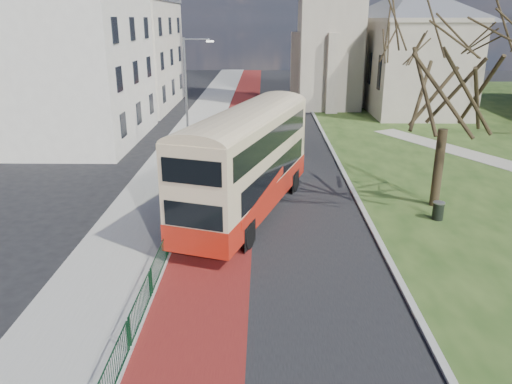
{
  "coord_description": "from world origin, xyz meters",
  "views": [
    {
      "loc": [
        0.97,
        -17.46,
        9.34
      ],
      "look_at": [
        0.65,
        3.6,
        2.0
      ],
      "focal_mm": 35.0,
      "sensor_mm": 36.0,
      "label": 1
    }
  ],
  "objects_px": {
    "bus": "(247,158)",
    "litter_bin": "(438,211)",
    "streetlamp": "(188,90)",
    "winter_tree_near": "(451,64)"
  },
  "relations": [
    {
      "from": "streetlamp",
      "to": "litter_bin",
      "type": "xyz_separation_m",
      "value": [
        13.86,
        -12.72,
        -4.1
      ]
    },
    {
      "from": "bus",
      "to": "streetlamp",
      "type": "bearing_deg",
      "value": 128.31
    },
    {
      "from": "streetlamp",
      "to": "winter_tree_near",
      "type": "relative_size",
      "value": 0.76
    },
    {
      "from": "streetlamp",
      "to": "litter_bin",
      "type": "bearing_deg",
      "value": -42.54
    },
    {
      "from": "bus",
      "to": "winter_tree_near",
      "type": "xyz_separation_m",
      "value": [
        9.79,
        1.33,
        4.35
      ]
    },
    {
      "from": "litter_bin",
      "to": "winter_tree_near",
      "type": "bearing_deg",
      "value": 76.84
    },
    {
      "from": "bus",
      "to": "litter_bin",
      "type": "height_order",
      "value": "bus"
    },
    {
      "from": "litter_bin",
      "to": "bus",
      "type": "bearing_deg",
      "value": 175.93
    },
    {
      "from": "bus",
      "to": "litter_bin",
      "type": "relative_size",
      "value": 13.99
    },
    {
      "from": "winter_tree_near",
      "to": "litter_bin",
      "type": "xyz_separation_m",
      "value": [
        -0.46,
        -1.99,
        -6.79
      ]
    }
  ]
}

